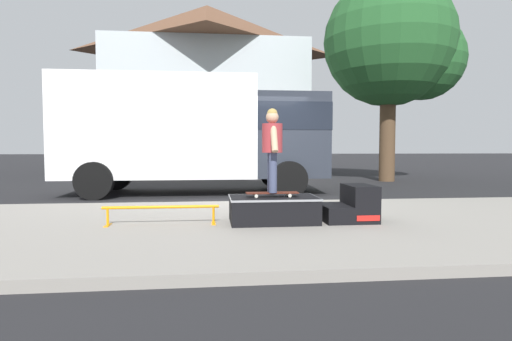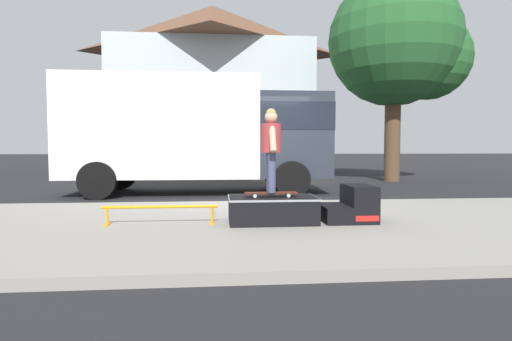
# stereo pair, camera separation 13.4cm
# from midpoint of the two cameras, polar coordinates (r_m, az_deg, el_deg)

# --- Properties ---
(ground_plane) EXTENTS (140.00, 140.00, 0.00)m
(ground_plane) POSITION_cam_midpoint_polar(r_m,az_deg,el_deg) (9.32, 0.70, -4.47)
(ground_plane) COLOR black
(sidewalk_slab) EXTENTS (50.00, 5.00, 0.12)m
(sidewalk_slab) POSITION_cam_midpoint_polar(r_m,az_deg,el_deg) (6.38, 3.99, -7.49)
(sidewalk_slab) COLOR gray
(sidewalk_slab) RESTS_ON ground
(skate_box) EXTENTS (1.31, 0.81, 0.38)m
(skate_box) POSITION_cam_midpoint_polar(r_m,az_deg,el_deg) (6.27, 1.76, -5.21)
(skate_box) COLOR black
(skate_box) RESTS_ON sidewalk_slab
(kicker_ramp) EXTENTS (0.78, 0.74, 0.55)m
(kicker_ramp) POSITION_cam_midpoint_polar(r_m,az_deg,el_deg) (6.55, 12.36, -4.75)
(kicker_ramp) COLOR black
(kicker_ramp) RESTS_ON sidewalk_slab
(grind_rail) EXTENTS (1.67, 0.28, 0.28)m
(grind_rail) POSITION_cam_midpoint_polar(r_m,az_deg,el_deg) (6.25, -13.41, -5.27)
(grind_rail) COLOR orange
(grind_rail) RESTS_ON sidewalk_slab
(skateboard) EXTENTS (0.78, 0.22, 0.07)m
(skateboard) POSITION_cam_midpoint_polar(r_m,az_deg,el_deg) (6.22, 1.59, -3.10)
(skateboard) COLOR #4C1E14
(skateboard) RESTS_ON skate_box
(skater_kid) EXTENTS (0.30, 0.64, 1.24)m
(skater_kid) POSITION_cam_midpoint_polar(r_m,az_deg,el_deg) (6.19, 1.60, 3.75)
(skater_kid) COLOR #3F4766
(skater_kid) RESTS_ON skateboard
(box_truck) EXTENTS (6.91, 2.63, 3.05)m
(box_truck) POSITION_cam_midpoint_polar(r_m,az_deg,el_deg) (11.39, -8.49, 5.46)
(box_truck) COLOR white
(box_truck) RESTS_ON ground
(street_tree_main) EXTENTS (5.13, 4.66, 7.40)m
(street_tree_main) POSITION_cam_midpoint_polar(r_m,az_deg,el_deg) (16.52, 18.35, 15.86)
(street_tree_main) COLOR brown
(street_tree_main) RESTS_ON ground
(house_behind) EXTENTS (9.54, 8.22, 8.40)m
(house_behind) POSITION_cam_midpoint_polar(r_m,az_deg,el_deg) (21.74, -6.82, 11.10)
(house_behind) COLOR silver
(house_behind) RESTS_ON ground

